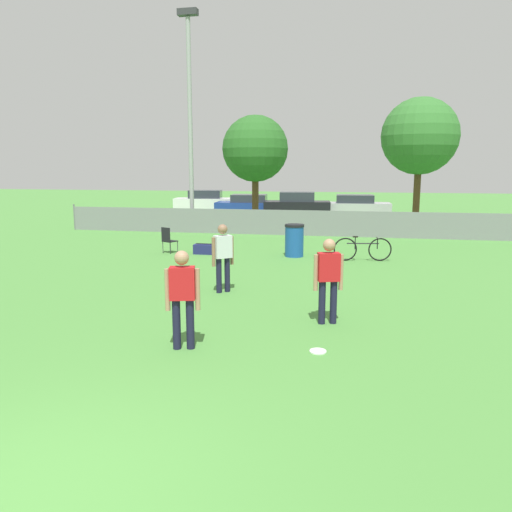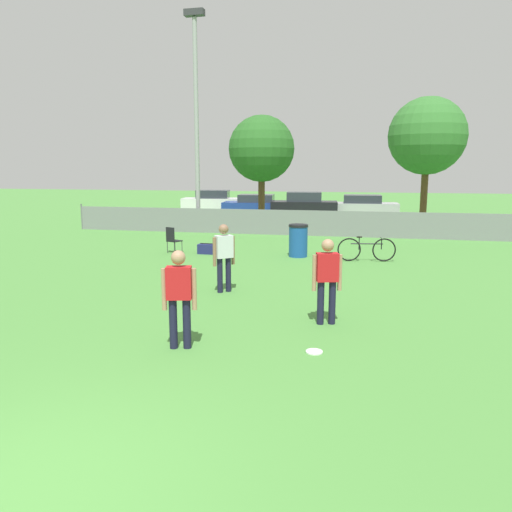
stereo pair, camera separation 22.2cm
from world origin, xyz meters
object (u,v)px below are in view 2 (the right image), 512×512
Objects in this scene: light_pole at (196,106)px; bicycle_sideline at (367,249)px; folding_chair_sideline at (173,239)px; trash_bin at (298,240)px; tree_far_right at (427,136)px; frisbee_disc at (314,352)px; player_receiver_white at (224,253)px; player_defender_red at (327,275)px; parked_car_white at (213,201)px; parked_car_blue at (256,205)px; player_thrower_red at (179,292)px; parked_car_dark at (304,205)px; parked_car_silver at (362,206)px; gear_bag_sideline at (209,249)px; tree_near_pole at (262,149)px.

bicycle_sideline is at bearing -40.13° from light_pole.
folding_chair_sideline is 0.84× the size of trash_bin.
tree_far_right is 22.69× the size of frisbee_disc.
player_defender_red is at bearing -79.02° from player_receiver_white.
tree_far_right is 10.18m from bicycle_sideline.
parked_car_white is at bearing 112.81° from bicycle_sideline.
folding_chair_sideline is at bearing 124.49° from frisbee_disc.
folding_chair_sideline is at bearing -78.49° from light_pole.
bicycle_sideline is 0.42× the size of parked_car_blue.
player_thrower_red is 0.89× the size of bicycle_sideline.
parked_car_dark is (-3.07, 20.80, -0.20)m from player_defender_red.
parked_car_white is 10.03m from parked_car_silver.
frisbee_disc is at bearing -109.10° from player_defender_red.
parked_car_blue reaches higher than gear_bag_sideline.
bicycle_sideline is at bearing 67.03° from player_defender_red.
parked_car_silver is (2.87, 19.56, -0.26)m from player_receiver_white.
light_pole is at bearing 112.19° from gear_bag_sideline.
parked_car_dark is (1.49, 13.80, 0.56)m from gear_bag_sideline.
gear_bag_sideline is at bearing 117.84° from frisbee_disc.
folding_chair_sideline is at bearing -94.17° from parked_car_blue.
bicycle_sideline is 16.01m from parked_car_blue.
tree_near_pole reaches higher than gear_bag_sideline.
gear_bag_sideline is (1.27, 0.13, -0.34)m from folding_chair_sideline.
parked_car_silver is at bearing 6.01° from parked_car_dark.
player_defender_red is at bearing -104.88° from bicycle_sideline.
tree_near_pole is 19.97× the size of frisbee_disc.
tree_near_pole reaches higher than parked_car_white.
trash_bin is (0.67, 8.90, -0.39)m from player_thrower_red.
tree_near_pole reaches higher than bicycle_sideline.
gear_bag_sideline is at bearing 90.69° from player_thrower_red.
player_thrower_red reaches higher than parked_car_silver.
parked_car_dark is at bearing 95.94° from bicycle_sideline.
player_receiver_white is at bearing 125.66° from frisbee_disc.
parked_car_silver is at bearing 71.37° from gear_bag_sideline.
parked_car_silver is at bearing -2.72° from parked_car_blue.
tree_far_right is 1.51× the size of parked_car_dark.
tree_near_pole is at bearing 83.22° from player_thrower_red.
trash_bin is (2.90, -7.78, -3.26)m from tree_near_pole.
folding_chair_sideline is at bearing 113.18° from player_defender_red.
player_defender_red is 1.78m from frisbee_disc.
gear_bag_sideline is at bearing -81.89° from parked_car_white.
player_receiver_white is at bearing 81.08° from player_thrower_red.
player_thrower_red reaches higher than bicycle_sideline.
parked_car_blue is at bearing 149.65° from tree_far_right.
player_thrower_red is at bearing -98.81° from parked_car_silver.
player_defender_red is 22.08m from parked_car_blue.
parked_car_dark is at bearing 77.15° from tree_near_pole.
light_pole is 2.42× the size of parked_car_dark.
player_defender_red is at bearing 155.25° from folding_chair_sideline.
light_pole is at bearing 101.08° from player_defender_red.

